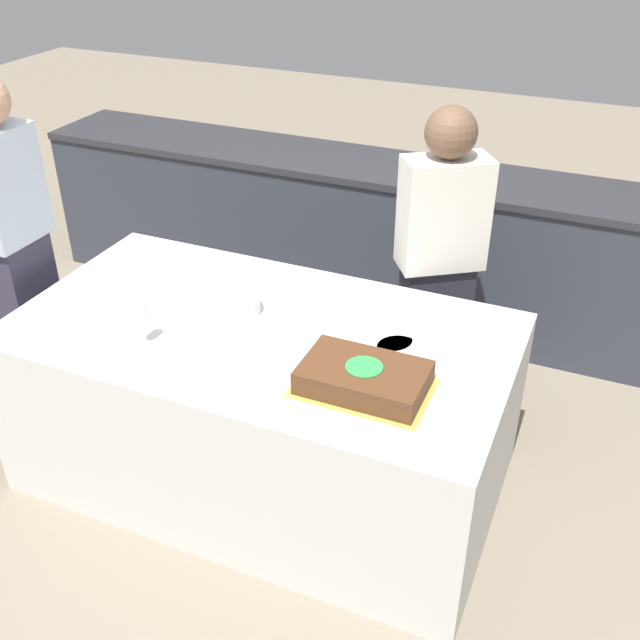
{
  "coord_description": "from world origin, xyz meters",
  "views": [
    {
      "loc": [
        1.23,
        -2.26,
        2.39
      ],
      "look_at": [
        0.26,
        0.0,
        0.88
      ],
      "focal_mm": 42.0,
      "sensor_mm": 36.0,
      "label": 1
    }
  ],
  "objects_px": {
    "person_cutting_cake": "(439,265)",
    "wine_glass": "(143,319)",
    "person_seated_left": "(16,249)",
    "cake": "(364,378)",
    "plate_stack": "(232,304)"
  },
  "relations": [
    {
      "from": "cake",
      "to": "plate_stack",
      "type": "height_order",
      "value": "cake"
    },
    {
      "from": "cake",
      "to": "plate_stack",
      "type": "bearing_deg",
      "value": 157.85
    },
    {
      "from": "person_cutting_cake",
      "to": "person_seated_left",
      "type": "bearing_deg",
      "value": -10.46
    },
    {
      "from": "wine_glass",
      "to": "person_seated_left",
      "type": "xyz_separation_m",
      "value": [
        -0.87,
        0.27,
        0.01
      ]
    },
    {
      "from": "wine_glass",
      "to": "person_cutting_cake",
      "type": "distance_m",
      "value": 1.37
    },
    {
      "from": "cake",
      "to": "person_cutting_cake",
      "type": "bearing_deg",
      "value": 90.0
    },
    {
      "from": "wine_glass",
      "to": "person_seated_left",
      "type": "height_order",
      "value": "person_seated_left"
    },
    {
      "from": "person_cutting_cake",
      "to": "wine_glass",
      "type": "bearing_deg",
      "value": 15.34
    },
    {
      "from": "plate_stack",
      "to": "person_cutting_cake",
      "type": "xyz_separation_m",
      "value": [
        0.69,
        0.71,
        -0.01
      ]
    },
    {
      "from": "plate_stack",
      "to": "wine_glass",
      "type": "relative_size",
      "value": 1.41
    },
    {
      "from": "cake",
      "to": "plate_stack",
      "type": "distance_m",
      "value": 0.74
    },
    {
      "from": "wine_glass",
      "to": "person_seated_left",
      "type": "bearing_deg",
      "value": 162.73
    },
    {
      "from": "plate_stack",
      "to": "person_cutting_cake",
      "type": "relative_size",
      "value": 0.15
    },
    {
      "from": "cake",
      "to": "wine_glass",
      "type": "bearing_deg",
      "value": -176.6
    },
    {
      "from": "plate_stack",
      "to": "person_seated_left",
      "type": "height_order",
      "value": "person_seated_left"
    }
  ]
}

